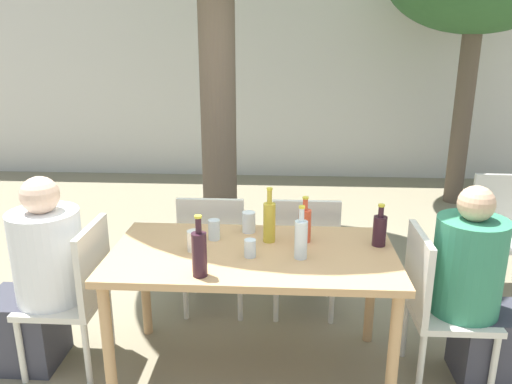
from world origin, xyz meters
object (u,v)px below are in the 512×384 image
person_seated_0 (38,283)px  wine_bottle_4 (199,253)px  dining_table_front (253,265)px  patio_chair_2 (214,248)px  drinking_glass_1 (214,230)px  soda_bottle_0 (305,224)px  drinking_glass_3 (194,241)px  patio_chair_4 (504,227)px  wine_bottle_2 (380,230)px  patio_chair_0 (77,289)px  oil_cruet_1 (269,221)px  drinking_glass_2 (249,222)px  person_seated_1 (479,297)px  patio_chair_3 (305,250)px  patio_chair_1 (436,299)px  drinking_glass_0 (250,248)px  water_bottle_3 (301,238)px

person_seated_0 → wine_bottle_4: person_seated_0 is taller
dining_table_front → person_seated_0: person_seated_0 is taller
patio_chair_2 → drinking_glass_1: 0.58m
soda_bottle_0 → drinking_glass_3: (-0.61, -0.17, -0.05)m
patio_chair_4 → drinking_glass_3: (-2.17, -1.17, 0.32)m
patio_chair_4 → wine_bottle_2: 1.58m
patio_chair_0 → patio_chair_2: size_ratio=1.00×
patio_chair_4 → wine_bottle_2: (-1.15, -1.03, 0.36)m
oil_cruet_1 → drinking_glass_2: (-0.13, 0.14, -0.06)m
person_seated_0 → person_seated_1: person_seated_0 is taller
patio_chair_2 → drinking_glass_3: (-0.01, -0.65, 0.32)m
dining_table_front → oil_cruet_1: bearing=60.4°
patio_chair_3 → soda_bottle_0: soda_bottle_0 is taller
patio_chair_2 → patio_chair_3: bearing=-180.0°
oil_cruet_1 → drinking_glass_2: bearing=132.9°
patio_chair_0 → person_seated_1: 2.27m
patio_chair_3 → soda_bottle_0: (-0.03, -0.48, 0.37)m
wine_bottle_2 → wine_bottle_4: (-0.95, -0.44, 0.03)m
drinking_glass_3 → patio_chair_4: bearing=28.2°
soda_bottle_0 → drinking_glass_3: 0.63m
patio_chair_2 → drinking_glass_1: (0.08, -0.48, 0.32)m
dining_table_front → patio_chair_4: 2.19m
patio_chair_1 → drinking_glass_0: size_ratio=9.07×
patio_chair_1 → patio_chair_2: bearing=64.3°
water_bottle_3 → drinking_glass_2: size_ratio=2.32×
patio_chair_1 → oil_cruet_1: size_ratio=2.76×
person_seated_1 → wine_bottle_4: size_ratio=3.67×
oil_cruet_1 → drinking_glass_2: size_ratio=2.55×
person_seated_1 → drinking_glass_3: size_ratio=9.94×
patio_chair_0 → wine_bottle_2: size_ratio=3.64×
patio_chair_0 → patio_chair_1: size_ratio=1.00×
person_seated_1 → drinking_glass_0: (-1.26, -0.07, 0.29)m
drinking_glass_1 → patio_chair_3: bearing=41.2°
patio_chair_4 → oil_cruet_1: 2.07m
patio_chair_2 → wine_bottle_4: size_ratio=2.82×
water_bottle_3 → wine_bottle_4: 0.55m
patio_chair_2 → drinking_glass_0: size_ratio=9.07×
water_bottle_3 → person_seated_0: bearing=177.4°
oil_cruet_1 → person_seated_1: bearing=-7.3°
person_seated_1 → drinking_glass_1: bearing=83.9°
patio_chair_4 → drinking_glass_1: bearing=-154.4°
water_bottle_3 → drinking_glass_3: size_ratio=2.52×
patio_chair_2 → person_seated_0: bearing=34.5°
patio_chair_2 → water_bottle_3: size_ratio=3.03×
wine_bottle_2 → water_bottle_3: 0.49m
person_seated_0 → drinking_glass_0: person_seated_0 is taller
patio_chair_3 → water_bottle_3: bearing=85.6°
oil_cruet_1 → wine_bottle_4: size_ratio=1.02×
water_bottle_3 → wine_bottle_4: bearing=-154.6°
wine_bottle_4 → drinking_glass_1: wine_bottle_4 is taller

